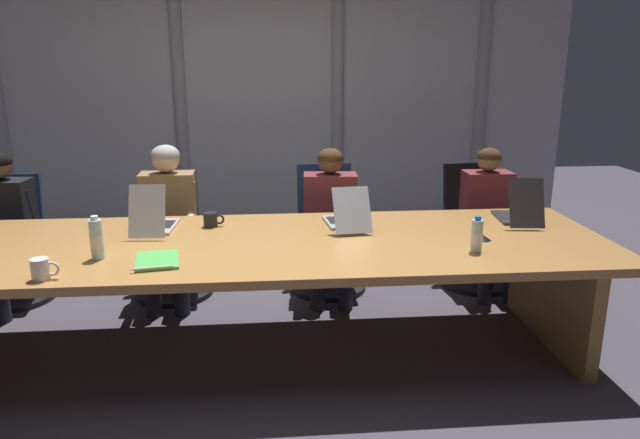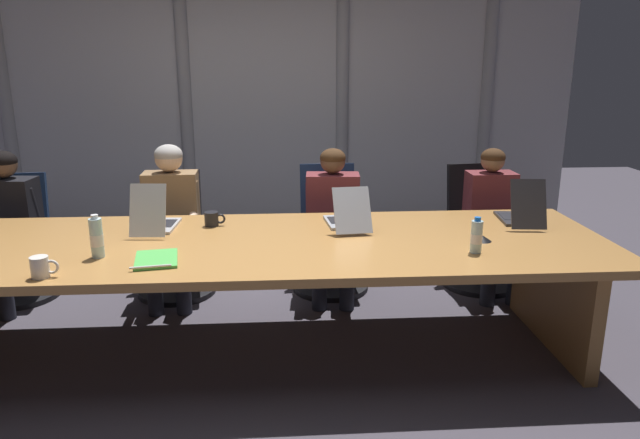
# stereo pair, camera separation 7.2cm
# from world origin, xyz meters

# --- Properties ---
(ground_plane) EXTENTS (12.14, 12.14, 0.00)m
(ground_plane) POSITION_xyz_m (0.00, 0.00, 0.00)
(ground_plane) COLOR #47424C
(conference_table) EXTENTS (4.31, 1.28, 0.73)m
(conference_table) POSITION_xyz_m (0.00, 0.00, 0.59)
(conference_table) COLOR #B77F42
(conference_table) RESTS_ON ground_plane
(curtain_backdrop) EXTENTS (6.07, 0.17, 2.70)m
(curtain_backdrop) POSITION_xyz_m (-0.00, 2.36, 1.35)
(curtain_backdrop) COLOR #B2B2B7
(curtain_backdrop) RESTS_ON ground_plane
(laptop_left_mid) EXTENTS (0.25, 0.46, 0.32)m
(laptop_left_mid) POSITION_xyz_m (-0.59, 0.28, 0.79)
(laptop_left_mid) COLOR #BCBCC1
(laptop_left_mid) RESTS_ON conference_table
(laptop_center) EXTENTS (0.28, 0.49, 0.28)m
(laptop_center) POSITION_xyz_m (0.62, 0.28, 0.78)
(laptop_center) COLOR #A8ADB7
(laptop_center) RESTS_ON conference_table
(laptop_right_mid) EXTENTS (0.27, 0.48, 0.32)m
(laptop_right_mid) POSITION_xyz_m (1.77, 0.29, 0.79)
(laptop_right_mid) COLOR #2D2D33
(laptop_right_mid) RESTS_ON conference_table
(office_chair_left_end) EXTENTS (0.60, 0.60, 0.92)m
(office_chair_left_end) POSITION_xyz_m (-1.83, 1.06, 0.34)
(office_chair_left_end) COLOR navy
(office_chair_left_end) RESTS_ON ground_plane
(office_chair_left_mid) EXTENTS (0.60, 0.60, 0.93)m
(office_chair_left_mid) POSITION_xyz_m (-0.64, 1.06, 0.35)
(office_chair_left_mid) COLOR #2D2D38
(office_chair_left_mid) RESTS_ON ground_plane
(office_chair_center) EXTENTS (0.60, 0.60, 0.97)m
(office_chair_center) POSITION_xyz_m (0.58, 1.07, 0.36)
(office_chair_center) COLOR navy
(office_chair_center) RESTS_ON ground_plane
(office_chair_right_mid) EXTENTS (0.60, 0.60, 0.96)m
(office_chair_right_mid) POSITION_xyz_m (1.79, 1.07, 0.35)
(office_chair_right_mid) COLOR black
(office_chair_right_mid) RESTS_ON ground_plane
(person_left_end) EXTENTS (0.45, 0.57, 1.13)m
(person_left_end) POSITION_xyz_m (-1.82, 0.91, 0.65)
(person_left_end) COLOR black
(person_left_end) RESTS_ON ground_plane
(person_left_mid) EXTENTS (0.41, 0.55, 1.17)m
(person_left_mid) POSITION_xyz_m (-0.62, 0.91, 0.67)
(person_left_mid) COLOR olive
(person_left_mid) RESTS_ON ground_plane
(person_center) EXTENTS (0.44, 0.56, 1.13)m
(person_center) POSITION_xyz_m (0.58, 0.91, 0.64)
(person_center) COLOR brown
(person_center) RESTS_ON ground_plane
(person_right_mid) EXTENTS (0.37, 0.55, 1.12)m
(person_right_mid) POSITION_xyz_m (1.82, 0.90, 0.63)
(person_right_mid) COLOR brown
(person_right_mid) RESTS_ON ground_plane
(water_bottle_primary) EXTENTS (0.07, 0.07, 0.24)m
(water_bottle_primary) POSITION_xyz_m (-0.81, -0.23, 0.83)
(water_bottle_primary) COLOR silver
(water_bottle_primary) RESTS_ON conference_table
(water_bottle_secondary) EXTENTS (0.07, 0.07, 0.21)m
(water_bottle_secondary) POSITION_xyz_m (1.28, -0.29, 0.82)
(water_bottle_secondary) COLOR silver
(water_bottle_secondary) RESTS_ON conference_table
(coffee_mug_near) EXTENTS (0.14, 0.09, 0.09)m
(coffee_mug_near) POSITION_xyz_m (-0.25, 0.36, 0.77)
(coffee_mug_near) COLOR black
(coffee_mug_near) RESTS_ON conference_table
(coffee_mug_far) EXTENTS (0.14, 0.09, 0.11)m
(coffee_mug_far) POSITION_xyz_m (-1.00, -0.52, 0.78)
(coffee_mug_far) COLOR white
(coffee_mug_far) RESTS_ON conference_table
(conference_mic_left_side) EXTENTS (0.11, 0.11, 0.03)m
(conference_mic_left_side) POSITION_xyz_m (1.39, -0.08, 0.74)
(conference_mic_left_side) COLOR black
(conference_mic_left_side) RESTS_ON conference_table
(spiral_notepad) EXTENTS (0.27, 0.34, 0.03)m
(spiral_notepad) POSITION_xyz_m (-0.48, -0.31, 0.73)
(spiral_notepad) COLOR #4CB74C
(spiral_notepad) RESTS_ON conference_table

